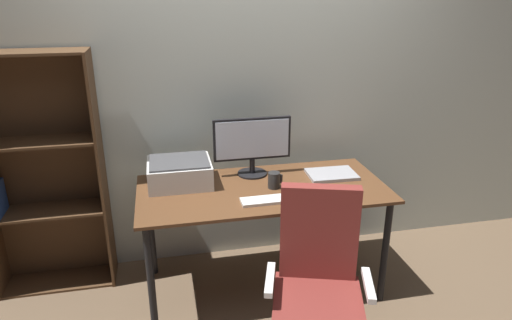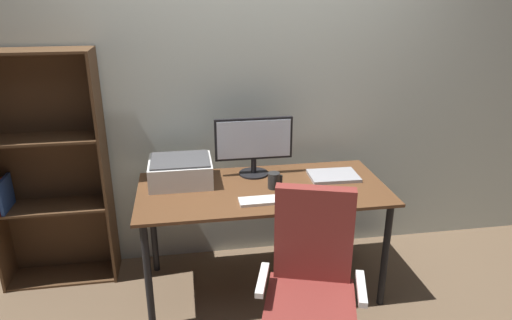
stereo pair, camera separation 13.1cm
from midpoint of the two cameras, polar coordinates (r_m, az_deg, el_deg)
The scene contains 11 objects.
ground_plane at distance 3.29m, azimuth 1.95°, elevation -15.28°, with size 12.00×12.00×0.00m, color brown.
back_wall at distance 3.25m, azimuth 0.38°, elevation 9.50°, with size 6.40×0.10×2.60m, color beige.
desk at distance 2.95m, azimuth 2.10°, elevation -4.90°, with size 1.57×0.74×0.74m.
monitor at distance 3.04m, azimuth 0.95°, elevation 2.18°, with size 0.52×0.20×0.40m.
keyboard at distance 2.73m, azimuth 2.31°, elevation -5.07°, with size 0.29×0.11×0.02m, color silver.
mouse at distance 2.75m, azimuth 6.58°, elevation -4.77°, with size 0.06×0.10×0.03m, color black.
coffee_mug at distance 2.90m, azimuth 3.54°, elevation -2.57°, with size 0.09×0.08×0.10m.
laptop at distance 3.12m, azimuth 10.78°, elevation -1.95°, with size 0.32×0.23×0.02m, color #99999E.
printer at distance 2.99m, azimuth -8.11°, elevation -1.35°, with size 0.40×0.34×0.16m.
office_chair at distance 2.45m, azimuth 8.37°, elevation -16.54°, with size 0.57×0.57×1.01m.
bookshelf at distance 3.30m, azimuth -23.48°, elevation -1.40°, with size 0.74×0.28×1.59m.
Camera 2 is at (-0.47, -2.62, 1.94)m, focal length 32.20 mm.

